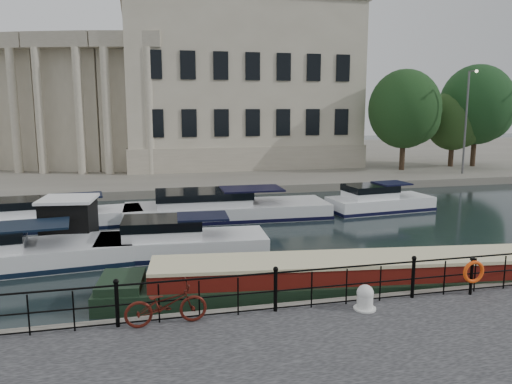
% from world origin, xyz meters
% --- Properties ---
extents(ground_plane, '(160.00, 160.00, 0.00)m').
position_xyz_m(ground_plane, '(0.00, 0.00, 0.00)').
color(ground_plane, black).
rests_on(ground_plane, ground).
extents(far_bank, '(120.00, 42.00, 0.55)m').
position_xyz_m(far_bank, '(0.00, 39.00, 0.28)').
color(far_bank, '#6B665B').
rests_on(far_bank, ground_plane).
extents(railing, '(24.14, 0.14, 1.22)m').
position_xyz_m(railing, '(0.00, -2.25, 1.20)').
color(railing, black).
rests_on(railing, near_quay).
extents(civic_building, '(53.55, 31.84, 16.85)m').
position_xyz_m(civic_building, '(-1.00, 34.71, 7.04)').
color(civic_building, '#ADA38C').
rests_on(civic_building, far_bank).
extents(lamp_posts, '(8.24, 1.55, 8.07)m').
position_xyz_m(lamp_posts, '(26.00, 20.70, 4.80)').
color(lamp_posts, '#59595B').
rests_on(lamp_posts, far_bank).
extents(bicycle, '(2.05, 0.82, 1.06)m').
position_xyz_m(bicycle, '(-2.84, -2.40, 1.08)').
color(bicycle, '#45120C').
rests_on(bicycle, near_quay).
extents(mooring_bollard, '(0.60, 0.60, 0.67)m').
position_xyz_m(mooring_bollard, '(2.34, -2.69, 0.87)').
color(mooring_bollard, silver).
rests_on(mooring_bollard, near_quay).
extents(life_ring_post, '(0.67, 0.19, 1.09)m').
position_xyz_m(life_ring_post, '(5.74, -2.50, 1.23)').
color(life_ring_post, black).
rests_on(life_ring_post, near_quay).
extents(narrowboat, '(15.99, 4.06, 1.58)m').
position_xyz_m(narrowboat, '(3.14, -0.30, 0.37)').
color(narrowboat, black).
rests_on(narrowboat, ground_plane).
extents(harbour_hut, '(3.26, 2.83, 2.18)m').
position_xyz_m(harbour_hut, '(-6.24, 7.50, 0.95)').
color(harbour_hut, '#6B665B').
rests_on(harbour_hut, ground_plane).
extents(cabin_cruisers, '(26.44, 9.92, 1.99)m').
position_xyz_m(cabin_cruisers, '(-2.12, 8.83, 0.37)').
color(cabin_cruisers, silver).
rests_on(cabin_cruisers, ground_plane).
extents(trees, '(13.75, 7.06, 8.99)m').
position_xyz_m(trees, '(23.11, 24.37, 5.41)').
color(trees, black).
rests_on(trees, far_bank).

